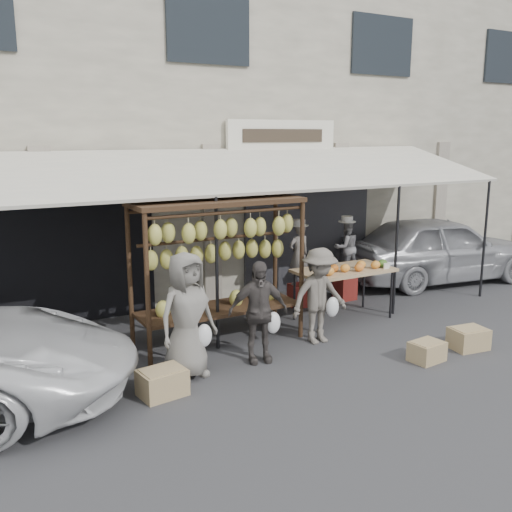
% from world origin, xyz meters
% --- Properties ---
extents(ground_plane, '(90.00, 90.00, 0.00)m').
position_xyz_m(ground_plane, '(0.00, 0.00, 0.00)').
color(ground_plane, '#2D2D30').
extents(shophouse, '(24.00, 6.15, 7.30)m').
position_xyz_m(shophouse, '(-0.00, 6.50, 3.65)').
color(shophouse, '#BFB7A1').
rests_on(shophouse, ground_plane).
extents(awning, '(10.00, 2.35, 2.92)m').
position_xyz_m(awning, '(0.01, 2.28, 2.57)').
color(awning, beige).
rests_on(awning, ground_plane).
extents(banana_rack, '(2.60, 0.90, 2.24)m').
position_xyz_m(banana_rack, '(-0.88, 1.30, 1.57)').
color(banana_rack, black).
rests_on(banana_rack, ground_plane).
extents(produce_table, '(1.70, 0.90, 1.04)m').
position_xyz_m(produce_table, '(1.52, 1.31, 0.88)').
color(produce_table, tan).
rests_on(produce_table, ground_plane).
extents(vendor_left, '(0.42, 0.28, 1.14)m').
position_xyz_m(vendor_left, '(1.24, 2.35, 1.00)').
color(vendor_left, slate).
rests_on(vendor_left, stool_left).
extents(vendor_right, '(0.56, 0.46, 1.07)m').
position_xyz_m(vendor_right, '(2.31, 2.32, 1.04)').
color(vendor_right, slate).
rests_on(vendor_right, stool_right).
extents(customer_left, '(0.93, 0.72, 1.70)m').
position_xyz_m(customer_left, '(-1.79, 0.42, 0.85)').
color(customer_left, slate).
rests_on(customer_left, ground_plane).
extents(customer_mid, '(0.92, 0.56, 1.47)m').
position_xyz_m(customer_mid, '(-0.71, 0.43, 0.73)').
color(customer_mid, '#433D3B').
rests_on(customer_mid, ground_plane).
extents(customer_right, '(0.97, 0.56, 1.49)m').
position_xyz_m(customer_right, '(0.48, 0.63, 0.75)').
color(customer_right, '#645D54').
rests_on(customer_right, ground_plane).
extents(stool_left, '(0.35, 0.35, 0.43)m').
position_xyz_m(stool_left, '(1.24, 2.35, 0.22)').
color(stool_left, maroon).
rests_on(stool_left, ground_plane).
extents(stool_right, '(0.43, 0.43, 0.50)m').
position_xyz_m(stool_right, '(2.31, 2.32, 0.25)').
color(stool_right, maroon).
rests_on(stool_right, ground_plane).
extents(crate_near_a, '(0.50, 0.40, 0.28)m').
position_xyz_m(crate_near_a, '(1.39, -0.75, 0.14)').
color(crate_near_a, tan).
rests_on(crate_near_a, ground_plane).
extents(crate_near_b, '(0.58, 0.47, 0.32)m').
position_xyz_m(crate_near_b, '(2.30, -0.71, 0.16)').
color(crate_near_b, tan).
rests_on(crate_near_b, ground_plane).
extents(crate_far, '(0.60, 0.49, 0.33)m').
position_xyz_m(crate_far, '(-2.29, 0.05, 0.17)').
color(crate_far, tan).
rests_on(crate_far, ground_plane).
extents(sedan, '(4.54, 2.37, 1.47)m').
position_xyz_m(sedan, '(4.96, 2.45, 0.74)').
color(sedan, '#9D9EA3').
rests_on(sedan, ground_plane).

